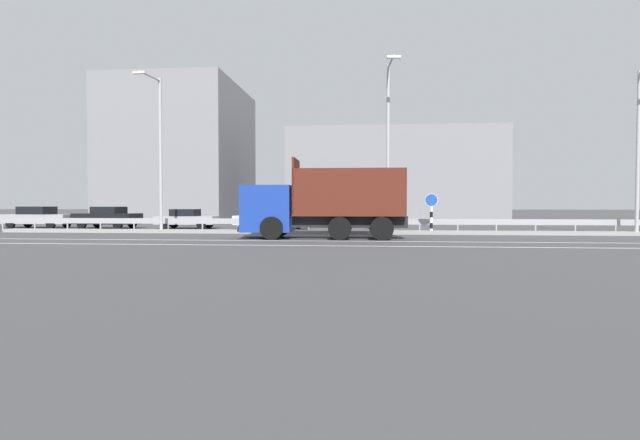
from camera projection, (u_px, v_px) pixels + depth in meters
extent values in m
plane|color=#424244|center=(301.00, 236.00, 25.14)|extent=(320.00, 320.00, 0.00)
cube|color=silver|center=(321.00, 241.00, 21.57)|extent=(63.21, 0.16, 0.01)
cube|color=silver|center=(315.00, 246.00, 19.04)|extent=(63.21, 0.16, 0.01)
cube|color=gray|center=(306.00, 232.00, 27.29)|extent=(34.77, 1.10, 0.18)
cube|color=#9EA0A5|center=(309.00, 221.00, 28.52)|extent=(63.21, 0.04, 0.32)
cylinder|color=#ADADB2|center=(3.00, 226.00, 30.35)|extent=(0.09, 0.09, 0.62)
cylinder|color=#ADADB2|center=(35.00, 226.00, 30.15)|extent=(0.09, 0.09, 0.62)
cylinder|color=#ADADB2|center=(68.00, 226.00, 29.94)|extent=(0.09, 0.09, 0.62)
cylinder|color=#ADADB2|center=(101.00, 226.00, 29.74)|extent=(0.09, 0.09, 0.62)
cylinder|color=#ADADB2|center=(134.00, 226.00, 29.54)|extent=(0.09, 0.09, 0.62)
cylinder|color=#ADADB2|center=(168.00, 226.00, 29.34)|extent=(0.09, 0.09, 0.62)
cylinder|color=#ADADB2|center=(202.00, 226.00, 29.13)|extent=(0.09, 0.09, 0.62)
cylinder|color=#ADADB2|center=(237.00, 227.00, 28.93)|extent=(0.09, 0.09, 0.62)
cylinder|color=#ADADB2|center=(273.00, 227.00, 28.73)|extent=(0.09, 0.09, 0.62)
cylinder|color=#ADADB2|center=(309.00, 227.00, 28.53)|extent=(0.09, 0.09, 0.62)
cylinder|color=#ADADB2|center=(345.00, 227.00, 28.33)|extent=(0.09, 0.09, 0.62)
cylinder|color=#ADADB2|center=(382.00, 227.00, 28.12)|extent=(0.09, 0.09, 0.62)
cylinder|color=#ADADB2|center=(420.00, 227.00, 27.92)|extent=(0.09, 0.09, 0.62)
cylinder|color=#ADADB2|center=(458.00, 227.00, 27.72)|extent=(0.09, 0.09, 0.62)
cylinder|color=#ADADB2|center=(496.00, 228.00, 27.52)|extent=(0.09, 0.09, 0.62)
cylinder|color=#ADADB2|center=(535.00, 228.00, 27.32)|extent=(0.09, 0.09, 0.62)
cylinder|color=#ADADB2|center=(575.00, 228.00, 27.11)|extent=(0.09, 0.09, 0.62)
cylinder|color=#ADADB2|center=(615.00, 228.00, 26.91)|extent=(0.09, 0.09, 0.62)
cube|color=#19389E|center=(269.00, 209.00, 23.52)|extent=(2.33, 2.41, 2.15)
cube|color=black|center=(245.00, 201.00, 23.59)|extent=(0.08, 2.03, 0.81)
cube|color=black|center=(244.00, 228.00, 23.63)|extent=(0.15, 2.31, 0.24)
cube|color=black|center=(349.00, 222.00, 23.26)|extent=(5.35, 1.42, 0.53)
cube|color=#511E14|center=(349.00, 215.00, 23.25)|extent=(5.15, 2.38, 0.12)
cube|color=#511E14|center=(349.00, 191.00, 22.13)|extent=(5.11, 0.22, 2.04)
cube|color=#511E14|center=(350.00, 192.00, 24.29)|extent=(5.11, 0.22, 2.04)
cube|color=#511E14|center=(296.00, 186.00, 23.39)|extent=(0.15, 2.27, 2.55)
cube|color=#511E14|center=(403.00, 191.00, 23.03)|extent=(0.15, 2.27, 2.04)
cylinder|color=black|center=(272.00, 228.00, 22.37)|extent=(1.05, 0.34, 1.04)
cylinder|color=black|center=(280.00, 226.00, 24.67)|extent=(1.05, 0.34, 1.04)
cylinder|color=black|center=(340.00, 228.00, 22.14)|extent=(1.05, 0.34, 1.04)
cylinder|color=black|center=(341.00, 226.00, 24.44)|extent=(1.05, 0.34, 1.04)
cylinder|color=black|center=(382.00, 229.00, 22.00)|extent=(1.05, 0.34, 1.04)
cylinder|color=black|center=(379.00, 226.00, 24.31)|extent=(1.05, 0.34, 1.04)
cylinder|color=white|center=(431.00, 231.00, 26.64)|extent=(0.16, 0.16, 0.30)
cylinder|color=black|center=(431.00, 226.00, 26.63)|extent=(0.16, 0.16, 0.30)
cylinder|color=white|center=(431.00, 220.00, 26.62)|extent=(0.16, 0.16, 0.30)
cylinder|color=black|center=(431.00, 215.00, 26.61)|extent=(0.16, 0.16, 0.30)
cylinder|color=white|center=(431.00, 209.00, 26.60)|extent=(0.16, 0.16, 0.30)
cylinder|color=#1E4CB2|center=(431.00, 200.00, 26.59)|extent=(0.64, 0.03, 0.64)
cylinder|color=white|center=(431.00, 200.00, 26.59)|extent=(0.69, 0.02, 0.69)
cylinder|color=#ADADB2|center=(161.00, 156.00, 27.90)|extent=(0.18, 0.18, 8.64)
cylinder|color=#ADADB2|center=(150.00, 76.00, 26.76)|extent=(0.30, 2.08, 0.10)
cube|color=silver|center=(139.00, 73.00, 25.74)|extent=(0.72, 0.27, 0.12)
cylinder|color=#ADADB2|center=(388.00, 149.00, 26.76)|extent=(0.18, 0.18, 9.09)
cylinder|color=#ADADB2|center=(391.00, 61.00, 25.59)|extent=(0.29, 2.08, 0.10)
cube|color=silver|center=(394.00, 57.00, 24.56)|extent=(0.72, 0.26, 0.12)
cylinder|color=#ADADB2|center=(638.00, 153.00, 25.40)|extent=(0.18, 0.18, 8.40)
cube|color=#A3A3A8|center=(39.00, 219.00, 33.90)|extent=(4.80, 1.91, 0.63)
cube|color=black|center=(37.00, 210.00, 33.90)|extent=(2.05, 1.59, 0.53)
cylinder|color=black|center=(67.00, 223.00, 34.52)|extent=(0.61, 0.22, 0.60)
cylinder|color=black|center=(51.00, 224.00, 32.90)|extent=(0.61, 0.22, 0.60)
cylinder|color=black|center=(28.00, 223.00, 34.92)|extent=(0.61, 0.22, 0.60)
cylinder|color=black|center=(11.00, 224.00, 33.30)|extent=(0.61, 0.22, 0.60)
cube|color=black|center=(107.00, 219.00, 33.24)|extent=(4.30, 2.11, 0.71)
cube|color=black|center=(109.00, 210.00, 33.21)|extent=(1.87, 1.72, 0.44)
cylinder|color=black|center=(82.00, 224.00, 32.63)|extent=(0.61, 0.24, 0.60)
cylinder|color=black|center=(98.00, 223.00, 34.32)|extent=(0.61, 0.24, 0.60)
cylinder|color=black|center=(118.00, 225.00, 32.19)|extent=(0.61, 0.24, 0.60)
cylinder|color=black|center=(132.00, 224.00, 33.88)|extent=(0.61, 0.24, 0.60)
cube|color=#A3A3A8|center=(187.00, 220.00, 32.82)|extent=(3.96, 2.07, 0.53)
cube|color=black|center=(185.00, 213.00, 32.81)|extent=(1.71, 1.73, 0.46)
cylinder|color=black|center=(209.00, 224.00, 33.66)|extent=(0.61, 0.23, 0.60)
cylinder|color=black|center=(201.00, 225.00, 31.88)|extent=(0.61, 0.23, 0.60)
cylinder|color=black|center=(174.00, 224.00, 33.77)|extent=(0.61, 0.23, 0.60)
cylinder|color=black|center=(164.00, 225.00, 31.99)|extent=(0.61, 0.23, 0.60)
cube|color=silver|center=(272.00, 220.00, 31.97)|extent=(4.93, 1.93, 0.58)
cube|color=black|center=(270.00, 211.00, 31.97)|extent=(2.11, 1.59, 0.53)
cylinder|color=black|center=(298.00, 224.00, 32.54)|extent=(0.61, 0.23, 0.60)
cylinder|color=black|center=(293.00, 225.00, 30.96)|extent=(0.61, 0.23, 0.60)
cylinder|color=black|center=(253.00, 224.00, 32.99)|extent=(0.61, 0.23, 0.60)
cylinder|color=black|center=(246.00, 225.00, 31.41)|extent=(0.61, 0.23, 0.60)
cube|color=gray|center=(182.00, 154.00, 52.02)|extent=(12.26, 14.57, 13.78)
cube|color=gray|center=(394.00, 177.00, 47.05)|extent=(19.37, 8.66, 8.47)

